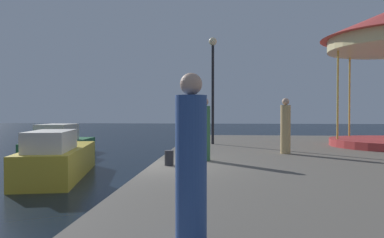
# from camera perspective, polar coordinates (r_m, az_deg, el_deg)

# --- Properties ---
(ground_plane) EXTENTS (120.00, 120.00, 0.00)m
(ground_plane) POSITION_cam_1_polar(r_m,az_deg,el_deg) (10.20, -6.30, -11.49)
(ground_plane) COLOR black
(motorboat_yellow) EXTENTS (2.70, 5.44, 1.64)m
(motorboat_yellow) POSITION_cam_1_polar(r_m,az_deg,el_deg) (13.07, -20.42, -5.92)
(motorboat_yellow) COLOR gold
(motorboat_yellow) RESTS_ON ground
(motorboat_green) EXTENTS (2.28, 4.88, 1.62)m
(motorboat_green) POSITION_cam_1_polar(r_m,az_deg,el_deg) (19.44, -20.17, -3.76)
(motorboat_green) COLOR #236638
(motorboat_green) RESTS_ON ground
(lamp_post_mid_promenade) EXTENTS (0.36, 0.36, 4.73)m
(lamp_post_mid_promenade) POSITION_cam_1_polar(r_m,az_deg,el_deg) (16.13, 3.31, 7.41)
(lamp_post_mid_promenade) COLOR black
(lamp_post_mid_promenade) RESTS_ON quay_dock
(bollard_center) EXTENTS (0.24, 0.24, 0.40)m
(bollard_center) POSITION_cam_1_polar(r_m,az_deg,el_deg) (9.66, -3.64, -6.16)
(bollard_center) COLOR #2D2D33
(bollard_center) RESTS_ON quay_dock
(bollard_south) EXTENTS (0.24, 0.24, 0.40)m
(bollard_south) POSITION_cam_1_polar(r_m,az_deg,el_deg) (18.38, 0.49, -2.71)
(bollard_south) COLOR #2D2D33
(bollard_south) RESTS_ON quay_dock
(person_far_corner) EXTENTS (0.34, 0.34, 1.84)m
(person_far_corner) POSITION_cam_1_polar(r_m,az_deg,el_deg) (10.57, 1.98, -1.92)
(person_far_corner) COLOR #387247
(person_far_corner) RESTS_ON quay_dock
(person_near_carousel) EXTENTS (0.34, 0.34, 1.84)m
(person_near_carousel) POSITION_cam_1_polar(r_m,az_deg,el_deg) (3.91, -0.15, -7.08)
(person_near_carousel) COLOR #2D4C8C
(person_near_carousel) RESTS_ON quay_dock
(person_by_the_water) EXTENTS (0.34, 0.34, 1.90)m
(person_by_the_water) POSITION_cam_1_polar(r_m,az_deg,el_deg) (12.72, 14.56, -1.31)
(person_by_the_water) COLOR tan
(person_by_the_water) RESTS_ON quay_dock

